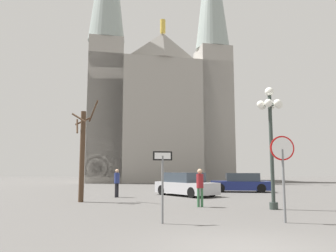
# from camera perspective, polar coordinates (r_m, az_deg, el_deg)

# --- Properties ---
(ground_plane) EXTENTS (120.00, 120.00, 0.00)m
(ground_plane) POSITION_cam_1_polar(r_m,az_deg,el_deg) (7.88, 13.30, -19.96)
(ground_plane) COLOR #514F4C
(cathedral) EXTENTS (19.76, 12.32, 38.72)m
(cathedral) POSITION_cam_1_polar(r_m,az_deg,el_deg) (45.80, -1.66, 5.63)
(cathedral) COLOR gray
(cathedral) RESTS_ON ground
(stop_sign) EXTENTS (0.82, 0.08, 2.83)m
(stop_sign) POSITION_cam_1_polar(r_m,az_deg,el_deg) (11.72, 19.06, -5.65)
(stop_sign) COLOR slate
(stop_sign) RESTS_ON ground
(one_way_arrow_sign) EXTENTS (0.64, 0.14, 2.31)m
(one_way_arrow_sign) POSITION_cam_1_polar(r_m,az_deg,el_deg) (10.91, -0.94, -8.62)
(one_way_arrow_sign) COLOR slate
(one_way_arrow_sign) RESTS_ON ground
(street_lamp) EXTENTS (1.18, 1.06, 5.37)m
(street_lamp) POSITION_cam_1_polar(r_m,az_deg,el_deg) (15.43, 17.15, 0.52)
(street_lamp) COLOR #2D3833
(street_lamp) RESTS_ON ground
(bare_tree) EXTENTS (1.42, 1.42, 5.42)m
(bare_tree) POSITION_cam_1_polar(r_m,az_deg,el_deg) (18.36, -14.45, -4.34)
(bare_tree) COLOR #473323
(bare_tree) RESTS_ON ground
(parked_car_near_navy) EXTENTS (4.54, 2.58, 1.40)m
(parked_car_near_navy) POSITION_cam_1_polar(r_m,az_deg,el_deg) (25.77, 12.32, -9.53)
(parked_car_near_navy) COLOR navy
(parked_car_near_navy) RESTS_ON ground
(parked_car_far_silver) EXTENTS (3.92, 4.59, 1.48)m
(parked_car_far_silver) POSITION_cam_1_polar(r_m,az_deg,el_deg) (21.89, 3.02, -10.02)
(parked_car_far_silver) COLOR #B7B7BC
(parked_car_far_silver) RESTS_ON ground
(pedestrian_walking) EXTENTS (0.32, 0.32, 1.73)m
(pedestrian_walking) POSITION_cam_1_polar(r_m,az_deg,el_deg) (15.57, 5.50, -9.82)
(pedestrian_walking) COLOR #33663F
(pedestrian_walking) RESTS_ON ground
(pedestrian_standing) EXTENTS (0.32, 0.32, 1.70)m
(pedestrian_standing) POSITION_cam_1_polar(r_m,az_deg,el_deg) (20.81, -8.75, -9.16)
(pedestrian_standing) COLOR black
(pedestrian_standing) RESTS_ON ground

